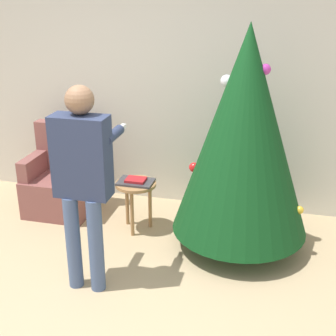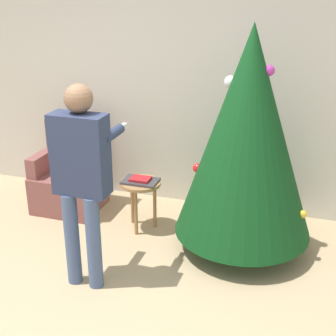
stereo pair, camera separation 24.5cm
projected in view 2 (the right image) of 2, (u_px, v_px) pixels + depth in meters
name	position (u px, v px, depth m)	size (l,w,h in m)	color
ground_plane	(84.00, 318.00, 3.50)	(14.00, 14.00, 0.00)	tan
wall_back	(173.00, 83.00, 4.97)	(8.00, 0.06, 2.70)	beige
christmas_tree	(247.00, 134.00, 4.04)	(1.25, 1.25, 2.06)	brown
armchair	(70.00, 178.00, 5.14)	(0.67, 0.61, 0.94)	brown
person_standing	(81.00, 170.00, 3.60)	(0.45, 0.57, 1.66)	#475B84
side_stool	(141.00, 190.00, 4.65)	(0.40, 0.40, 0.51)	#A37547
laptop	(140.00, 181.00, 4.61)	(0.35, 0.24, 0.02)	#38383D
book	(140.00, 179.00, 4.60)	(0.19, 0.15, 0.02)	#B21E23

